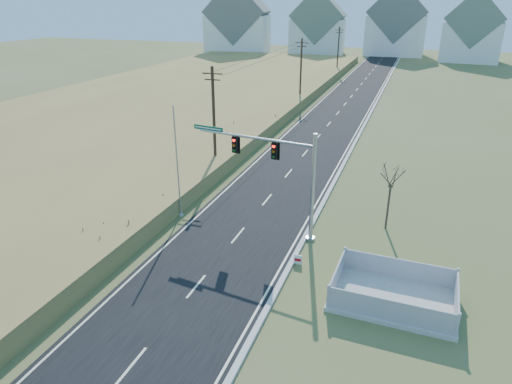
% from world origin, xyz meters
% --- Properties ---
extents(ground, '(260.00, 260.00, 0.00)m').
position_xyz_m(ground, '(0.00, 0.00, 0.00)').
color(ground, '#505D2D').
rests_on(ground, ground).
extents(road, '(8.00, 180.00, 0.06)m').
position_xyz_m(road, '(0.00, 50.00, 0.03)').
color(road, black).
rests_on(road, ground).
extents(curb, '(0.30, 180.00, 0.18)m').
position_xyz_m(curb, '(4.15, 50.00, 0.09)').
color(curb, '#B2AFA8').
rests_on(curb, ground).
extents(reed_marsh, '(38.00, 110.00, 1.30)m').
position_xyz_m(reed_marsh, '(-24.00, 40.00, 0.65)').
color(reed_marsh, olive).
rests_on(reed_marsh, ground).
extents(utility_pole_near, '(1.80, 0.26, 9.00)m').
position_xyz_m(utility_pole_near, '(-6.50, 15.00, 4.68)').
color(utility_pole_near, '#422D1E').
rests_on(utility_pole_near, ground).
extents(utility_pole_mid, '(1.80, 0.26, 9.00)m').
position_xyz_m(utility_pole_mid, '(-6.50, 45.00, 4.68)').
color(utility_pole_mid, '#422D1E').
rests_on(utility_pole_mid, ground).
extents(utility_pole_far, '(1.80, 0.26, 9.00)m').
position_xyz_m(utility_pole_far, '(-6.50, 75.00, 4.68)').
color(utility_pole_far, '#422D1E').
rests_on(utility_pole_far, ground).
extents(condo_nw, '(17.69, 13.38, 19.05)m').
position_xyz_m(condo_nw, '(-38.00, 100.00, 7.70)').
color(condo_nw, white).
rests_on(condo_nw, ground).
extents(condo_nnw, '(14.93, 11.17, 17.03)m').
position_xyz_m(condo_nnw, '(-18.00, 108.00, 6.94)').
color(condo_nnw, white).
rests_on(condo_nnw, ground).
extents(condo_n, '(15.27, 10.20, 18.54)m').
position_xyz_m(condo_n, '(2.00, 112.00, 7.61)').
color(condo_n, white).
rests_on(condo_n, ground).
extents(condo_ne, '(14.12, 10.51, 16.52)m').
position_xyz_m(condo_ne, '(20.00, 104.00, 6.84)').
color(condo_ne, white).
rests_on(condo_ne, ground).
extents(traffic_signal_mast, '(8.67, 1.47, 6.96)m').
position_xyz_m(traffic_signal_mast, '(2.66, 5.34, 4.30)').
color(traffic_signal_mast, '#9EA0A5').
rests_on(traffic_signal_mast, ground).
extents(fence_enclosure, '(6.23, 4.37, 1.39)m').
position_xyz_m(fence_enclosure, '(9.90, 0.23, 0.28)').
color(fence_enclosure, '#B7B5AD').
rests_on(fence_enclosure, ground).
extents(open_sign, '(0.48, 0.07, 0.59)m').
position_xyz_m(open_sign, '(4.50, 2.00, 0.32)').
color(open_sign, white).
rests_on(open_sign, ground).
extents(flagpole, '(0.35, 0.35, 7.84)m').
position_xyz_m(flagpole, '(-4.90, 5.45, 3.13)').
color(flagpole, '#B7B5AD').
rests_on(flagpole, ground).
extents(bare_tree, '(1.77, 1.77, 4.69)m').
position_xyz_m(bare_tree, '(8.88, 8.30, 3.78)').
color(bare_tree, '#4C3F33').
rests_on(bare_tree, ground).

